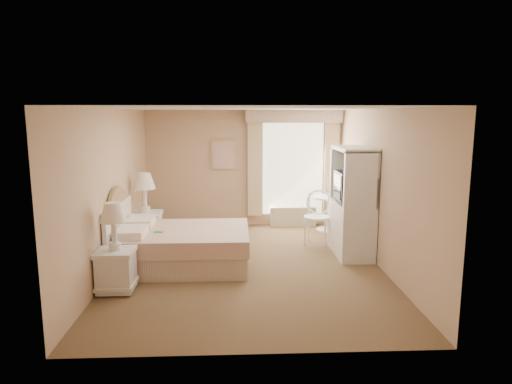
{
  "coord_description": "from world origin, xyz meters",
  "views": [
    {
      "loc": [
        -0.19,
        -7.05,
        2.43
      ],
      "look_at": [
        0.14,
        0.3,
        1.15
      ],
      "focal_mm": 32.0,
      "sensor_mm": 36.0,
      "label": 1
    }
  ],
  "objects_px": {
    "bed": "(178,245)",
    "round_table": "(329,208)",
    "armoire": "(352,211)",
    "nightstand_far": "(146,220)",
    "nightstand_near": "(116,259)",
    "cafe_chair": "(318,213)"
  },
  "relations": [
    {
      "from": "nightstand_far",
      "to": "round_table",
      "type": "xyz_separation_m",
      "value": [
        3.59,
        1.02,
        -0.02
      ]
    },
    {
      "from": "nightstand_near",
      "to": "round_table",
      "type": "xyz_separation_m",
      "value": [
        3.59,
        3.15,
        0.02
      ]
    },
    {
      "from": "nightstand_far",
      "to": "round_table",
      "type": "bearing_deg",
      "value": 15.87
    },
    {
      "from": "nightstand_far",
      "to": "cafe_chair",
      "type": "distance_m",
      "value": 3.19
    },
    {
      "from": "nightstand_far",
      "to": "cafe_chair",
      "type": "bearing_deg",
      "value": 2.18
    },
    {
      "from": "nightstand_near",
      "to": "armoire",
      "type": "height_order",
      "value": "armoire"
    },
    {
      "from": "nightstand_near",
      "to": "round_table",
      "type": "height_order",
      "value": "nightstand_near"
    },
    {
      "from": "cafe_chair",
      "to": "nightstand_near",
      "type": "bearing_deg",
      "value": -124.52
    },
    {
      "from": "bed",
      "to": "cafe_chair",
      "type": "xyz_separation_m",
      "value": [
        2.47,
        1.21,
        0.24
      ]
    },
    {
      "from": "cafe_chair",
      "to": "armoire",
      "type": "height_order",
      "value": "armoire"
    },
    {
      "from": "bed",
      "to": "round_table",
      "type": "distance_m",
      "value": 3.57
    },
    {
      "from": "round_table",
      "to": "armoire",
      "type": "relative_size",
      "value": 0.39
    },
    {
      "from": "round_table",
      "to": "bed",
      "type": "bearing_deg",
      "value": -143.75
    },
    {
      "from": "bed",
      "to": "nightstand_near",
      "type": "xyz_separation_m",
      "value": [
        -0.72,
        -1.04,
        0.13
      ]
    },
    {
      "from": "armoire",
      "to": "nightstand_far",
      "type": "bearing_deg",
      "value": 170.4
    },
    {
      "from": "bed",
      "to": "round_table",
      "type": "xyz_separation_m",
      "value": [
        2.87,
        2.11,
        0.15
      ]
    },
    {
      "from": "cafe_chair",
      "to": "armoire",
      "type": "relative_size",
      "value": 0.54
    },
    {
      "from": "bed",
      "to": "nightstand_near",
      "type": "bearing_deg",
      "value": -124.43
    },
    {
      "from": "armoire",
      "to": "bed",
      "type": "bearing_deg",
      "value": -170.93
    },
    {
      "from": "cafe_chair",
      "to": "armoire",
      "type": "xyz_separation_m",
      "value": [
        0.47,
        -0.74,
        0.19
      ]
    },
    {
      "from": "nightstand_near",
      "to": "round_table",
      "type": "distance_m",
      "value": 4.78
    },
    {
      "from": "nightstand_far",
      "to": "armoire",
      "type": "xyz_separation_m",
      "value": [
        3.65,
        -0.62,
        0.27
      ]
    }
  ]
}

